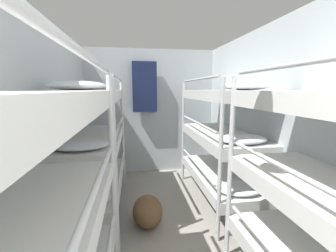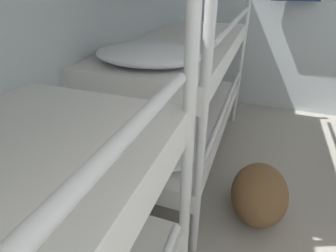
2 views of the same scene
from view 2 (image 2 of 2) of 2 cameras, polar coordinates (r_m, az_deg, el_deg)
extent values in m
cube|color=silver|center=(1.25, -28.59, 16.31)|extent=(0.06, 4.84, 2.35)
cube|color=silver|center=(3.24, 27.88, 22.66)|extent=(2.53, 0.06, 2.35)
cylinder|color=silver|center=(0.94, 4.29, -4.90)|extent=(0.04, 0.04, 1.72)
cylinder|color=silver|center=(1.13, 7.54, 1.36)|extent=(0.04, 0.04, 1.72)
cylinder|color=silver|center=(2.75, 16.12, 17.28)|extent=(0.04, 0.04, 1.72)
cube|color=white|center=(2.17, 3.08, 1.28)|extent=(0.68, 1.75, 0.13)
ellipsoid|color=white|center=(1.60, -3.57, -5.33)|extent=(0.55, 0.40, 0.09)
cylinder|color=silver|center=(2.02, 12.59, 4.85)|extent=(0.03, 1.49, 0.03)
cube|color=white|center=(1.96, 3.55, 16.46)|extent=(0.68, 1.75, 0.13)
ellipsoid|color=white|center=(1.36, -4.36, 15.37)|extent=(0.55, 0.40, 0.09)
cylinder|color=silver|center=(1.86, 14.66, 21.39)|extent=(0.03, 1.49, 0.03)
ellipsoid|color=brown|center=(1.84, 19.21, -13.73)|extent=(0.35, 0.47, 0.35)
camera|label=1|loc=(1.12, -158.87, -16.32)|focal=24.00mm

